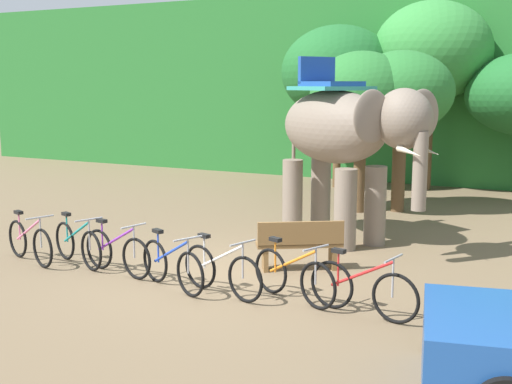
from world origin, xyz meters
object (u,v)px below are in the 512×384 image
(bike_purple, at_px, (117,252))
(bike_orange, at_px, (293,276))
(tree_right, at_px, (401,93))
(bike_blue, at_px, (172,265))
(tree_far_left, at_px, (432,51))
(elephant, at_px, (344,135))
(bike_teal, at_px, (78,244))
(tree_center, at_px, (339,72))
(tree_left, at_px, (361,96))
(bike_red, at_px, (362,289))
(bike_white, at_px, (222,271))
(bike_pink, at_px, (30,242))
(wooden_bench, at_px, (300,243))

(bike_purple, xyz_separation_m, bike_orange, (3.25, 0.06, 0.00))
(tree_right, bearing_deg, bike_blue, -100.85)
(tree_far_left, xyz_separation_m, bike_blue, (-1.43, -11.80, -3.79))
(elephant, xyz_separation_m, bike_teal, (-3.64, -3.84, -1.82))
(tree_center, relative_size, tree_left, 1.24)
(tree_center, bearing_deg, bike_red, -68.39)
(elephant, relative_size, bike_orange, 2.51)
(tree_far_left, bearing_deg, bike_white, -92.83)
(bike_teal, relative_size, bike_purple, 0.96)
(bike_pink, height_order, wooden_bench, bike_pink)
(bike_teal, xyz_separation_m, wooden_bench, (3.69, 1.49, 0.09))
(tree_center, height_order, bike_purple, tree_center)
(tree_far_left, relative_size, tree_right, 1.40)
(tree_right, relative_size, elephant, 1.00)
(tree_center, height_order, bike_red, tree_center)
(elephant, height_order, bike_blue, elephant)
(bike_teal, bearing_deg, bike_white, -5.68)
(bike_purple, relative_size, wooden_bench, 1.13)
(bike_teal, bearing_deg, tree_left, 67.07)
(bike_teal, bearing_deg, bike_blue, -10.07)
(elephant, bearing_deg, bike_orange, -81.16)
(bike_pink, distance_m, wooden_bench, 4.91)
(wooden_bench, bearing_deg, bike_red, -45.49)
(elephant, relative_size, wooden_bench, 2.71)
(bike_pink, xyz_separation_m, wooden_bench, (4.59, 1.75, 0.09))
(tree_left, xyz_separation_m, elephant, (0.67, -3.18, -0.71))
(tree_far_left, bearing_deg, tree_right, -88.57)
(bike_blue, relative_size, bike_white, 0.97)
(tree_left, bearing_deg, bike_orange, -79.80)
(bike_blue, bearing_deg, bike_purple, 167.94)
(bike_blue, distance_m, bike_orange, 1.97)
(tree_right, height_order, bike_pink, tree_right)
(bike_blue, xyz_separation_m, wooden_bench, (1.39, 1.89, 0.09))
(tree_center, relative_size, tree_far_left, 0.88)
(tree_far_left, bearing_deg, bike_teal, -108.14)
(bike_pink, bearing_deg, tree_far_left, 68.33)
(bike_teal, bearing_deg, wooden_bench, 21.92)
(bike_orange, xyz_separation_m, wooden_bench, (-0.55, 1.55, 0.09))
(bike_pink, height_order, bike_white, same)
(elephant, xyz_separation_m, bike_blue, (-1.34, -4.25, -1.82))
(bike_blue, relative_size, bike_red, 0.95)
(tree_left, distance_m, bike_orange, 7.63)
(elephant, bearing_deg, tree_far_left, 89.29)
(tree_right, bearing_deg, wooden_bench, -91.28)
(bike_teal, relative_size, wooden_bench, 1.08)
(elephant, bearing_deg, bike_blue, -107.48)
(bike_orange, bearing_deg, tree_left, 100.20)
(tree_right, xyz_separation_m, bike_teal, (-3.83, -7.55, -2.61))
(tree_far_left, bearing_deg, bike_blue, -96.91)
(bike_teal, xyz_separation_m, bike_orange, (4.24, -0.07, 0.00))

